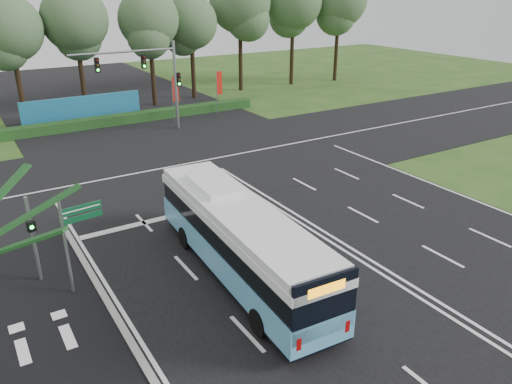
% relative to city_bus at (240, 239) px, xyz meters
% --- Properties ---
extents(ground, '(120.00, 120.00, 0.00)m').
position_rel_city_bus_xyz_m(ground, '(4.93, 1.66, -1.66)').
color(ground, '#284B19').
rests_on(ground, ground).
extents(road_main, '(20.00, 120.00, 0.04)m').
position_rel_city_bus_xyz_m(road_main, '(4.93, 1.66, -1.64)').
color(road_main, black).
rests_on(road_main, ground).
extents(road_cross, '(120.00, 14.00, 0.05)m').
position_rel_city_bus_xyz_m(road_cross, '(4.93, 13.66, -1.63)').
color(road_cross, black).
rests_on(road_cross, ground).
extents(bike_path, '(5.00, 18.00, 0.06)m').
position_rel_city_bus_xyz_m(bike_path, '(-7.57, -1.34, -1.63)').
color(bike_path, black).
rests_on(bike_path, ground).
extents(kerb_strip, '(0.25, 18.00, 0.12)m').
position_rel_city_bus_xyz_m(kerb_strip, '(-5.17, -1.34, -1.60)').
color(kerb_strip, gray).
rests_on(kerb_strip, ground).
extents(city_bus, '(3.06, 11.60, 3.30)m').
position_rel_city_bus_xyz_m(city_bus, '(0.00, 0.00, 0.00)').
color(city_bus, '#5AA7D0').
rests_on(city_bus, ground).
extents(pedestrian_signal, '(0.34, 0.43, 3.64)m').
position_rel_city_bus_xyz_m(pedestrian_signal, '(-6.97, 3.84, 0.33)').
color(pedestrian_signal, gray).
rests_on(pedestrian_signal, ground).
extents(street_sign, '(1.57, 0.27, 4.04)m').
position_rel_city_bus_xyz_m(street_sign, '(-5.74, 2.36, 0.89)').
color(street_sign, gray).
rests_on(street_sign, ground).
extents(banner_flag_mid, '(0.57, 0.14, 3.91)m').
position_rel_city_bus_xyz_m(banner_flag_mid, '(7.71, 24.31, 0.91)').
color(banner_flag_mid, gray).
rests_on(banner_flag_mid, ground).
extents(banner_flag_right, '(0.57, 0.07, 3.87)m').
position_rel_city_bus_xyz_m(banner_flag_right, '(12.38, 25.22, 0.89)').
color(banner_flag_right, gray).
rests_on(banner_flag_right, ground).
extents(traffic_light_gantry, '(8.41, 0.28, 7.00)m').
position_rel_city_bus_xyz_m(traffic_light_gantry, '(5.13, 22.16, 3.00)').
color(traffic_light_gantry, gray).
rests_on(traffic_light_gantry, ground).
extents(hedge, '(22.00, 1.20, 0.80)m').
position_rel_city_bus_xyz_m(hedge, '(4.93, 26.16, -1.26)').
color(hedge, '#173C16').
rests_on(hedge, ground).
extents(blue_hoarding, '(10.00, 0.30, 2.20)m').
position_rel_city_bus_xyz_m(blue_hoarding, '(0.93, 28.66, -0.56)').
color(blue_hoarding, '#1A678F').
rests_on(blue_hoarding, ground).
extents(eucalyptus_row, '(55.62, 8.20, 12.74)m').
position_rel_city_bus_xyz_m(eucalyptus_row, '(10.71, 32.83, 6.93)').
color(eucalyptus_row, black).
rests_on(eucalyptus_row, ground).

